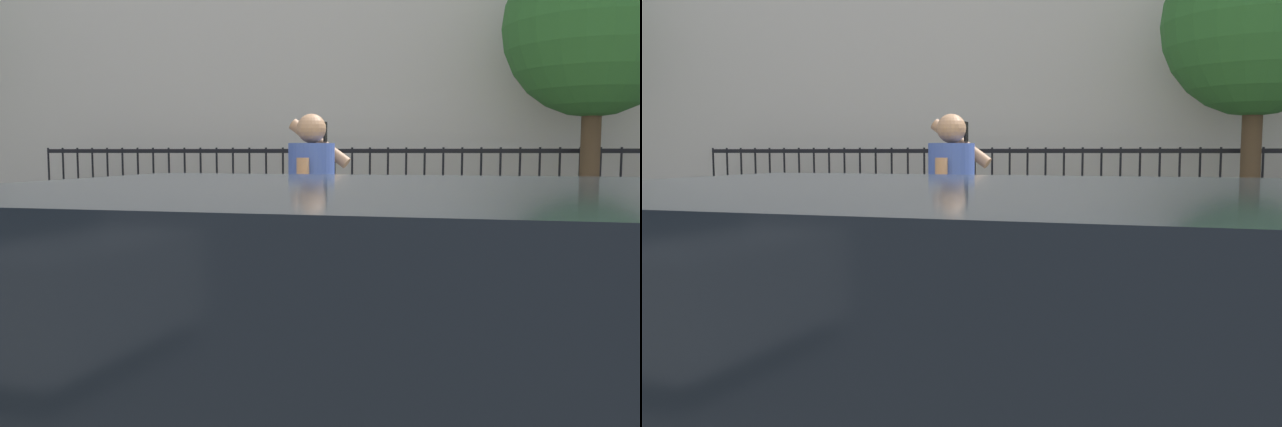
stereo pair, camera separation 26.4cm
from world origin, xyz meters
The scene contains 4 objects.
sidewalk centered at (0.00, 2.20, 0.07)m, with size 28.00×4.40×0.15m, color #9E9B93.
iron_fence centered at (0.00, 5.90, 1.02)m, with size 12.03×0.04×1.60m.
pedestrian_on_phone centered at (-0.72, 1.33, 1.12)m, with size 0.49×0.67×1.66m.
street_tree_mid centered at (1.94, 5.36, 3.05)m, with size 2.21×2.21×4.17m.
Camera 1 is at (0.33, -3.31, 1.54)m, focal length 36.64 mm.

